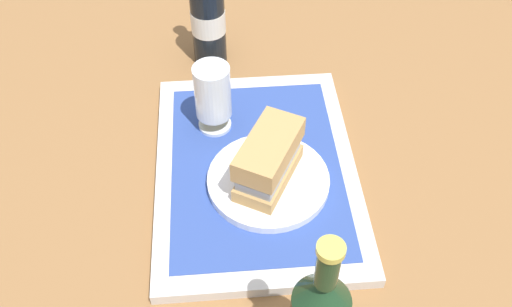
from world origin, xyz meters
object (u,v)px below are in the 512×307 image
Objects in this scene: beer_glass at (213,95)px; beer_bottle at (208,15)px; sandwich at (270,158)px; plate at (268,180)px.

beer_glass is 0.21m from beer_bottle.
beer_bottle reaches higher than beer_glass.
beer_bottle is (0.34, 0.08, 0.03)m from sandwich.
sandwich is 0.54× the size of beer_bottle.
beer_glass reaches higher than plate.
sandwich is 0.15m from beer_glass.
sandwich is at bearing -28.71° from plate.
beer_bottle reaches higher than sandwich.
plate is 0.17m from beer_glass.
plate is at bearing -149.60° from beer_glass.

